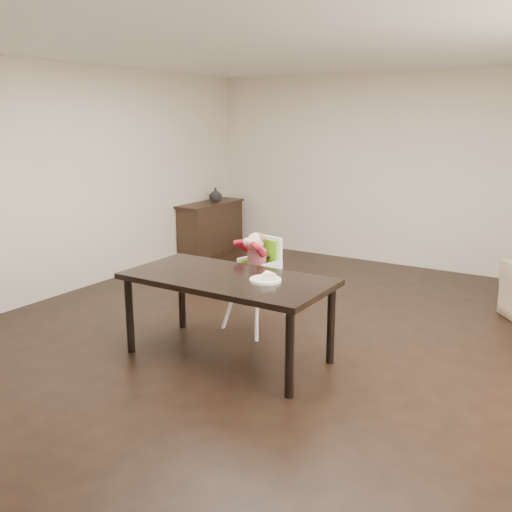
{
  "coord_description": "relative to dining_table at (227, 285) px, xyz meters",
  "views": [
    {
      "loc": [
        2.48,
        -4.41,
        2.09
      ],
      "look_at": [
        -0.29,
        0.05,
        0.8
      ],
      "focal_mm": 40.0,
      "sensor_mm": 36.0,
      "label": 1
    }
  ],
  "objects": [
    {
      "name": "ground",
      "position": [
        0.23,
        0.52,
        -0.67
      ],
      "size": [
        7.0,
        7.0,
        0.0
      ],
      "primitive_type": "plane",
      "color": "black",
      "rests_on": "ground"
    },
    {
      "name": "room_walls",
      "position": [
        0.23,
        0.52,
        1.18
      ],
      "size": [
        6.02,
        7.02,
        2.71
      ],
      "color": "beige",
      "rests_on": "ground"
    },
    {
      "name": "vase",
      "position": [
        -2.55,
        3.36,
        0.22
      ],
      "size": [
        0.22,
        0.23,
        0.21
      ],
      "primitive_type": "imported",
      "rotation": [
        0.0,
        0.0,
        -0.08
      ],
      "color": "#99999E",
      "rests_on": "sideboard"
    },
    {
      "name": "sideboard",
      "position": [
        -2.55,
        3.22,
        -0.27
      ],
      "size": [
        0.44,
        1.26,
        0.79
      ],
      "color": "black",
      "rests_on": "ground"
    },
    {
      "name": "dining_table",
      "position": [
        0.0,
        0.0,
        0.0
      ],
      "size": [
        1.8,
        0.9,
        0.75
      ],
      "color": "black",
      "rests_on": "ground"
    },
    {
      "name": "plate",
      "position": [
        0.37,
        0.04,
        0.11
      ],
      "size": [
        0.33,
        0.33,
        0.08
      ],
      "rotation": [
        0.0,
        0.0,
        0.26
      ],
      "color": "white",
      "rests_on": "dining_table"
    },
    {
      "name": "high_chair",
      "position": [
        -0.16,
        0.76,
        0.03
      ],
      "size": [
        0.5,
        0.5,
        0.99
      ],
      "rotation": [
        0.0,
        0.0,
        -0.24
      ],
      "color": "white",
      "rests_on": "ground"
    }
  ]
}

